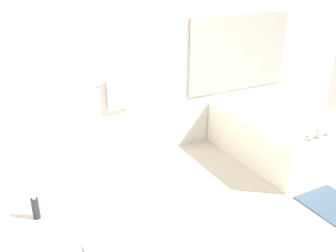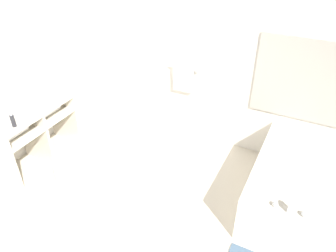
# 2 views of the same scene
# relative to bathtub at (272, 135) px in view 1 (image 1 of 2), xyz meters

# --- Properties ---
(ground_plane) EXTENTS (16.00, 16.00, 0.00)m
(ground_plane) POSITION_rel_bathtub_xyz_m (-1.60, -1.34, -0.33)
(ground_plane) COLOR beige
(ground_plane) RESTS_ON ground
(wall_back_with_blinds) EXTENTS (7.40, 0.13, 2.70)m
(wall_back_with_blinds) POSITION_rel_bathtub_xyz_m (-1.54, 0.89, 1.02)
(wall_back_with_blinds) COLOR white
(wall_back_with_blinds) RESTS_ON ground_plane
(vanity_counter) EXTENTS (0.60, 1.23, 0.89)m
(vanity_counter) POSITION_rel_bathtub_xyz_m (-3.48, -0.74, 0.31)
(vanity_counter) COLOR beige
(vanity_counter) RESTS_ON ground_plane
(bathtub) EXTENTS (0.99, 1.70, 0.71)m
(bathtub) POSITION_rel_bathtub_xyz_m (0.00, 0.00, 0.00)
(bathtub) COLOR silver
(bathtub) RESTS_ON ground_plane
(soap_dispenser) EXTENTS (0.05, 0.05, 0.19)m
(soap_dispenser) POSITION_rel_bathtub_xyz_m (-3.27, -1.17, 0.64)
(soap_dispenser) COLOR #28282D
(soap_dispenser) RESTS_ON vanity_counter
(bath_mat) EXTENTS (0.57, 0.60, 0.02)m
(bath_mat) POSITION_rel_bathtub_xyz_m (-0.19, -1.23, -0.32)
(bath_mat) COLOR slate
(bath_mat) RESTS_ON ground_plane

